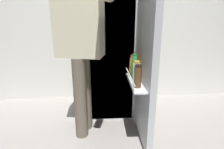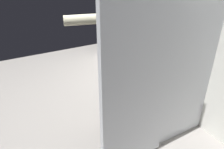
# 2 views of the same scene
# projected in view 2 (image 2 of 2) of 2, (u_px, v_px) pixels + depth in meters

# --- Properties ---
(ground_plane) EXTENTS (5.57, 5.57, 0.00)m
(ground_plane) POSITION_uv_depth(u_px,v_px,m) (118.00, 135.00, 2.34)
(ground_plane) COLOR gray
(kitchen_wall) EXTENTS (4.40, 0.10, 2.52)m
(kitchen_wall) POSITION_uv_depth(u_px,v_px,m) (200.00, 8.00, 2.15)
(kitchen_wall) COLOR silver
(kitchen_wall) RESTS_ON ground_plane
(refrigerator) EXTENTS (0.69, 1.26, 1.79)m
(refrigerator) POSITION_uv_depth(u_px,v_px,m) (166.00, 51.00, 2.12)
(refrigerator) COLOR silver
(refrigerator) RESTS_ON ground_plane
(person) EXTENTS (0.53, 0.76, 1.58)m
(person) POSITION_uv_depth(u_px,v_px,m) (114.00, 47.00, 2.09)
(person) COLOR #665B4C
(person) RESTS_ON ground_plane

